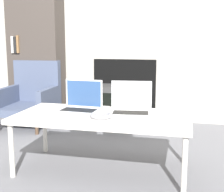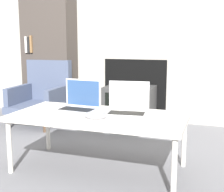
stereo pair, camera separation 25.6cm
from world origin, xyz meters
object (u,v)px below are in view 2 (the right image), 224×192
Objects in this scene: headphones at (96,115)px; armchair at (43,94)px; laptop_left at (79,104)px; laptop_right at (127,107)px; tv at (130,105)px; phone at (115,122)px.

armchair reaches higher than headphones.
laptop_left is 1.40m from armchair.
tv is at bearing 98.17° from laptop_right.
phone is (0.17, -0.09, -0.01)m from headphones.
tv is (0.06, 1.26, -0.26)m from laptop_left.
laptop_left is 1.28m from tv.
laptop_left is 1.95× the size of headphones.
tv is 1.04m from armchair.
laptop_left is 0.47m from phone.
headphones reaches higher than tv.
phone is (-0.01, -0.26, -0.05)m from laptop_right.
armchair is (-1.16, 1.19, -0.10)m from headphones.
laptop_left reaches higher than phone.
laptop_left is at bearing -92.53° from tv.
laptop_left reaches higher than tv.
armchair is (-1.33, 1.28, -0.09)m from phone.
laptop_right is 2.02× the size of headphones.
headphones is 0.30× the size of tv.
laptop_left is 0.96× the size of laptop_right.
headphones is at bearing 151.64° from phone.
armchair is at bearing -166.56° from tv.
tv is at bearing 96.28° from headphones.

